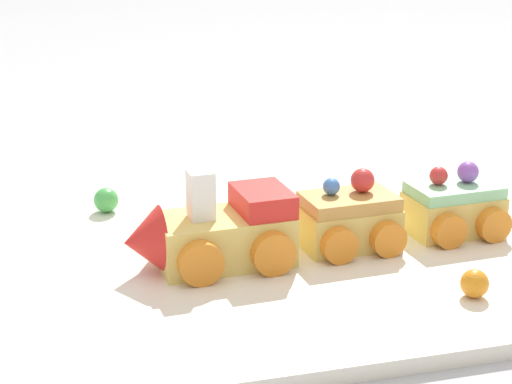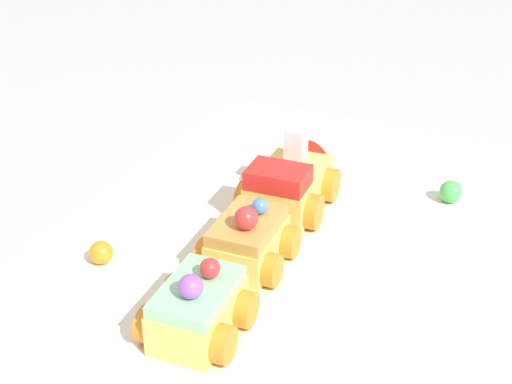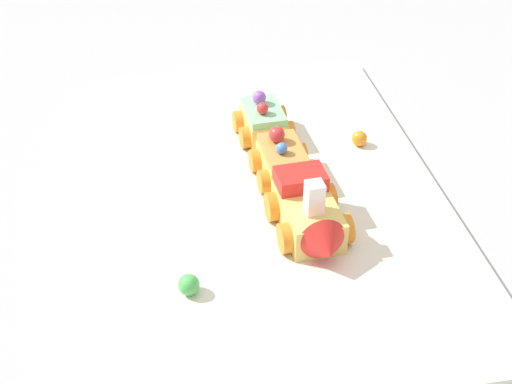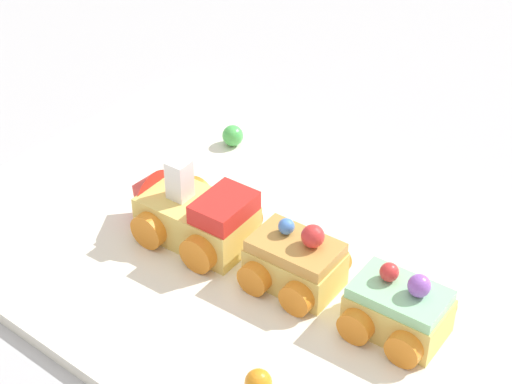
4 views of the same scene
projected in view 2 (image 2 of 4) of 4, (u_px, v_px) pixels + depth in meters
ground_plane at (279, 264)px, 0.64m from camera, size 10.00×10.00×0.00m
display_board at (279, 259)px, 0.64m from camera, size 0.64×0.41×0.01m
cake_train_locomotive at (292, 180)px, 0.71m from camera, size 0.13×0.09×0.08m
cake_car_caramel at (248, 242)px, 0.61m from camera, size 0.08×0.08×0.06m
cake_car_mint at (198, 309)px, 0.53m from camera, size 0.08×0.08×0.06m
gumball_orange at (101, 253)px, 0.62m from camera, size 0.02×0.02×0.02m
gumball_green at (451, 192)px, 0.71m from camera, size 0.02×0.02×0.02m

